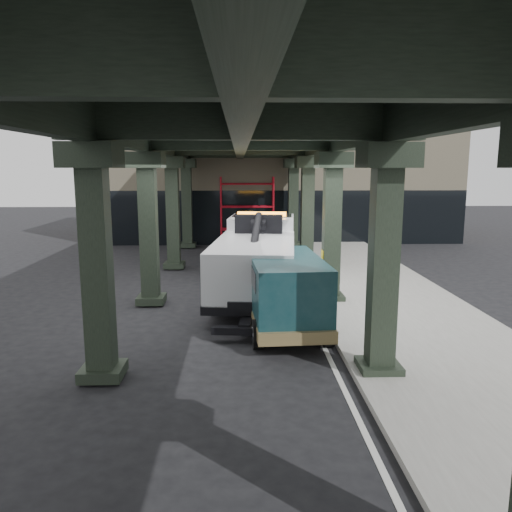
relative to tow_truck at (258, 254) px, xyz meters
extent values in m
plane|color=black|center=(-0.23, -3.40, -1.43)|extent=(90.00, 90.00, 0.00)
cube|color=gray|center=(4.27, -1.40, -1.36)|extent=(5.00, 40.00, 0.15)
cube|color=silver|center=(1.47, -1.40, -1.43)|extent=(0.12, 38.00, 0.01)
cube|color=black|center=(2.37, -7.40, 1.07)|extent=(0.55, 0.55, 5.00)
cube|color=black|center=(2.37, -7.40, 3.32)|extent=(1.10, 1.10, 0.50)
cube|color=black|center=(2.37, -7.40, -1.25)|extent=(0.90, 0.90, 0.24)
cube|color=black|center=(2.37, -1.40, 1.07)|extent=(0.55, 0.55, 5.00)
cube|color=black|center=(2.37, -1.40, 3.32)|extent=(1.10, 1.10, 0.50)
cube|color=black|center=(2.37, -1.40, -1.25)|extent=(0.90, 0.90, 0.24)
cube|color=black|center=(2.37, 4.60, 1.07)|extent=(0.55, 0.55, 5.00)
cube|color=black|center=(2.37, 4.60, 3.32)|extent=(1.10, 1.10, 0.50)
cube|color=black|center=(2.37, 4.60, -1.25)|extent=(0.90, 0.90, 0.24)
cube|color=black|center=(2.37, 10.60, 1.07)|extent=(0.55, 0.55, 5.00)
cube|color=black|center=(2.37, 10.60, 3.32)|extent=(1.10, 1.10, 0.50)
cube|color=black|center=(2.37, 10.60, -1.25)|extent=(0.90, 0.90, 0.24)
cube|color=black|center=(-3.63, -7.40, 1.07)|extent=(0.55, 0.55, 5.00)
cube|color=black|center=(-3.63, -7.40, 3.32)|extent=(1.10, 1.10, 0.50)
cube|color=black|center=(-3.63, -7.40, -1.25)|extent=(0.90, 0.90, 0.24)
cube|color=black|center=(-3.63, -1.40, 1.07)|extent=(0.55, 0.55, 5.00)
cube|color=black|center=(-3.63, -1.40, 3.32)|extent=(1.10, 1.10, 0.50)
cube|color=black|center=(-3.63, -1.40, -1.25)|extent=(0.90, 0.90, 0.24)
cube|color=black|center=(-3.63, 4.60, 1.07)|extent=(0.55, 0.55, 5.00)
cube|color=black|center=(-3.63, 4.60, 3.32)|extent=(1.10, 1.10, 0.50)
cube|color=black|center=(-3.63, 4.60, -1.25)|extent=(0.90, 0.90, 0.24)
cube|color=black|center=(-3.63, 10.60, 1.07)|extent=(0.55, 0.55, 5.00)
cube|color=black|center=(-3.63, 10.60, 3.32)|extent=(1.10, 1.10, 0.50)
cube|color=black|center=(-3.63, 10.60, -1.25)|extent=(0.90, 0.90, 0.24)
cube|color=black|center=(2.37, -1.40, 4.12)|extent=(0.35, 32.00, 1.10)
cube|color=black|center=(-3.63, -1.40, 4.12)|extent=(0.35, 32.00, 1.10)
cube|color=black|center=(-0.63, -1.40, 4.12)|extent=(0.35, 32.00, 1.10)
cube|color=black|center=(-0.63, -1.40, 4.82)|extent=(7.40, 32.00, 0.30)
cube|color=#C6B793|center=(1.77, 16.60, 2.57)|extent=(22.00, 10.00, 8.00)
cylinder|color=red|center=(-1.73, 11.50, 0.57)|extent=(0.08, 0.08, 4.00)
cylinder|color=red|center=(-1.73, 10.70, 0.57)|extent=(0.08, 0.08, 4.00)
cylinder|color=red|center=(1.27, 11.50, 0.57)|extent=(0.08, 0.08, 4.00)
cylinder|color=red|center=(1.27, 10.70, 0.57)|extent=(0.08, 0.08, 4.00)
cylinder|color=red|center=(-0.23, 11.50, -0.43)|extent=(3.00, 0.08, 0.08)
cylinder|color=red|center=(-0.23, 11.50, 0.87)|extent=(3.00, 0.08, 0.08)
cylinder|color=red|center=(-0.23, 11.50, 2.17)|extent=(3.00, 0.08, 0.08)
cube|color=black|center=(-0.06, -0.55, -0.69)|extent=(1.91, 8.03, 0.27)
cube|color=white|center=(0.23, 2.14, 0.21)|extent=(2.76, 2.80, 1.91)
cube|color=white|center=(0.35, 3.25, -0.32)|extent=(2.56, 1.01, 0.96)
cube|color=black|center=(0.26, 2.41, 0.74)|extent=(2.47, 1.62, 0.90)
cube|color=white|center=(-0.19, -1.76, 0.00)|extent=(3.11, 5.55, 1.49)
cube|color=orange|center=(0.21, 1.93, 1.27)|extent=(1.93, 0.50, 0.17)
cube|color=black|center=(0.04, 0.35, 1.06)|extent=(1.76, 0.82, 0.64)
cylinder|color=black|center=(-0.17, -1.55, 0.80)|extent=(0.65, 3.72, 1.42)
cube|color=black|center=(-0.48, -4.46, -1.06)|extent=(0.48, 1.51, 0.19)
cube|color=black|center=(-0.56, -5.20, -1.12)|extent=(1.72, 0.45, 0.19)
cylinder|color=black|center=(-0.89, 2.59, -0.85)|extent=(0.50, 1.20, 1.17)
cylinder|color=silver|center=(-0.89, 2.59, -0.85)|extent=(0.48, 0.68, 0.64)
cylinder|color=black|center=(1.43, 2.33, -0.85)|extent=(0.50, 1.20, 1.17)
cylinder|color=silver|center=(1.43, 2.33, -0.85)|extent=(0.48, 0.68, 0.64)
cylinder|color=black|center=(-1.27, -0.90, -0.85)|extent=(0.50, 1.20, 1.17)
cylinder|color=silver|center=(-1.27, -0.90, -0.85)|extent=(0.48, 0.68, 0.64)
cylinder|color=black|center=(1.05, -1.15, -0.85)|extent=(0.50, 1.20, 1.17)
cylinder|color=silver|center=(1.05, -1.15, -0.85)|extent=(0.48, 0.68, 0.64)
cylinder|color=black|center=(-1.42, -2.27, -0.85)|extent=(0.50, 1.20, 1.17)
cylinder|color=silver|center=(-1.42, -2.27, -0.85)|extent=(0.48, 0.68, 0.64)
cylinder|color=black|center=(0.90, -2.52, -0.85)|extent=(0.50, 1.20, 1.17)
cylinder|color=silver|center=(0.90, -2.52, -0.85)|extent=(0.48, 0.68, 0.64)
cube|color=#0F3238|center=(0.45, -1.80, -0.58)|extent=(1.89, 1.09, 0.81)
cube|color=#0F3238|center=(0.60, -4.26, -0.22)|extent=(2.12, 4.14, 1.75)
cube|color=olive|center=(0.57, -3.90, -0.94)|extent=(2.21, 5.13, 0.31)
cube|color=black|center=(0.47, -2.16, 0.14)|extent=(1.77, 0.49, 0.75)
cube|color=black|center=(0.58, -3.99, 0.23)|extent=(2.10, 3.34, 0.49)
cube|color=silver|center=(0.43, -1.32, -0.94)|extent=(1.80, 0.21, 0.27)
cylinder|color=black|center=(-0.44, -1.89, -1.06)|extent=(0.29, 0.77, 0.75)
cylinder|color=silver|center=(-0.44, -1.89, -1.06)|extent=(0.31, 0.43, 0.41)
cylinder|color=black|center=(1.35, -1.79, -1.06)|extent=(0.29, 0.77, 0.75)
cylinder|color=silver|center=(1.35, -1.79, -1.06)|extent=(0.31, 0.43, 0.41)
cylinder|color=black|center=(-0.22, -5.66, -1.06)|extent=(0.29, 0.77, 0.75)
cylinder|color=silver|center=(-0.22, -5.66, -1.06)|extent=(0.31, 0.43, 0.41)
cylinder|color=black|center=(1.57, -5.55, -1.06)|extent=(0.29, 0.77, 0.75)
cylinder|color=silver|center=(1.57, -5.55, -1.06)|extent=(0.31, 0.43, 0.41)
camera|label=1|loc=(-0.66, -17.65, 3.07)|focal=35.00mm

